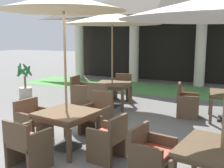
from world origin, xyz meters
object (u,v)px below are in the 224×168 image
object	(u,v)px
patio_chair_near_foreground_north	(122,87)
patio_table_mid_left	(67,116)
patio_table_mid_right	(222,154)
patio_chair_far_back_west	(187,102)
patio_chair_mid_left_north	(97,116)
patio_table_near_foreground	(112,86)
patio_chair_near_foreground_west	(81,91)
patio_chair_mid_left_south	(27,144)
patio_chair_mid_left_east	(109,139)
terracotta_urn	(183,95)
patio_umbrella_mid_left	(63,4)
patio_chair_mid_right_west	(151,155)
patio_chair_near_foreground_south	(100,101)
patio_umbrella_near_foreground	(112,19)
patio_chair_mid_left_west	(33,120)
potted_palm_left_edge	(25,87)

from	to	relation	value
patio_chair_near_foreground_north	patio_table_mid_left	world-z (taller)	patio_chair_near_foreground_north
patio_table_mid_right	patio_chair_far_back_west	distance (m)	3.88
patio_chair_mid_left_north	patio_table_mid_right	distance (m)	3.07
patio_table_near_foreground	patio_chair_far_back_west	xyz separation A→B (m)	(2.25, -0.14, -0.24)
patio_chair_near_foreground_west	patio_chair_near_foreground_north	size ratio (longest dim) A/B	1.04
patio_chair_mid_left_south	patio_chair_mid_left_north	bearing A→B (deg)	90.00
patio_chair_near_foreground_west	patio_table_mid_right	distance (m)	5.77
patio_table_near_foreground	patio_chair_near_foreground_north	xyz separation A→B (m)	(-0.11, 1.02, -0.22)
patio_chair_mid_left_east	terracotta_urn	world-z (taller)	patio_chair_mid_left_east
patio_table_near_foreground	patio_umbrella_mid_left	distance (m)	3.89
patio_chair_mid_left_south	patio_chair_mid_left_east	distance (m)	1.34
patio_chair_mid_right_west	terracotta_urn	size ratio (longest dim) A/B	1.69
patio_chair_near_foreground_west	patio_chair_far_back_west	distance (m)	3.27
patio_table_near_foreground	patio_table_mid_right	xyz separation A→B (m)	(3.35, -3.86, 0.01)
patio_chair_near_foreground_south	patio_chair_mid_left_south	xyz separation A→B (m)	(0.34, -3.17, -0.02)
patio_chair_mid_left_south	terracotta_urn	world-z (taller)	patio_chair_mid_left_south
patio_chair_mid_right_west	patio_chair_far_back_west	size ratio (longest dim) A/B	0.89
patio_chair_near_foreground_west	patio_chair_mid_right_west	size ratio (longest dim) A/B	1.11
patio_chair_mid_right_west	patio_umbrella_near_foreground	bearing A→B (deg)	-138.85
patio_chair_mid_left_east	patio_chair_near_foreground_west	bearing A→B (deg)	45.78
patio_chair_near_foreground_south	patio_chair_mid_left_north	xyz separation A→B (m)	(0.60, -1.28, -0.01)
patio_chair_far_back_west	terracotta_urn	world-z (taller)	patio_chair_far_back_west
patio_chair_mid_left_west	terracotta_urn	world-z (taller)	patio_chair_mid_left_west
patio_table_near_foreground	patio_chair_far_back_west	world-z (taller)	patio_chair_far_back_west
patio_chair_mid_left_west	patio_chair_mid_right_west	size ratio (longest dim) A/B	1.02
patio_chair_mid_left_north	terracotta_urn	xyz separation A→B (m)	(1.09, 3.99, -0.21)
patio_umbrella_near_foreground	patio_chair_mid_left_north	world-z (taller)	patio_umbrella_near_foreground
patio_chair_far_back_west	patio_chair_mid_left_east	bearing A→B (deg)	-19.43
patio_chair_near_foreground_west	patio_chair_mid_right_west	xyz separation A→B (m)	(3.41, -3.60, -0.03)
patio_chair_mid_left_north	patio_table_mid_right	world-z (taller)	patio_chair_mid_left_north
patio_table_near_foreground	patio_chair_mid_left_north	xyz separation A→B (m)	(0.71, -2.30, -0.22)
patio_chair_near_foreground_south	patio_chair_mid_left_south	bearing A→B (deg)	-90.25
patio_table_near_foreground	patio_chair_near_foreground_south	xyz separation A→B (m)	(0.12, -1.03, -0.22)
patio_umbrella_near_foreground	patio_chair_mid_left_west	size ratio (longest dim) A/B	3.52
patio_table_near_foreground	patio_chair_mid_right_west	size ratio (longest dim) A/B	1.37
patio_umbrella_near_foreground	terracotta_urn	distance (m)	3.45
patio_chair_near_foreground_south	patio_table_mid_right	xyz separation A→B (m)	(3.24, -2.83, 0.23)
patio_chair_near_foreground_south	patio_chair_mid_left_east	xyz separation A→B (m)	(1.41, -2.35, -0.03)
patio_table_mid_right	patio_umbrella_near_foreground	bearing A→B (deg)	130.99
patio_table_near_foreground	patio_chair_near_foreground_south	world-z (taller)	patio_chair_near_foreground_south
patio_chair_mid_left_east	patio_chair_near_foreground_north	bearing A→B (deg)	28.22
patio_umbrella_near_foreground	patio_chair_near_foreground_south	distance (m)	2.43
patio_chair_near_foreground_west	patio_table_mid_left	size ratio (longest dim) A/B	0.82
patio_table_mid_left	patio_table_mid_right	world-z (taller)	patio_table_mid_right
patio_chair_mid_left_east	patio_table_mid_right	xyz separation A→B (m)	(1.83, -0.48, 0.26)
patio_umbrella_mid_left	patio_chair_mid_right_west	bearing A→B (deg)	-14.48
patio_chair_near_foreground_west	patio_chair_far_back_west	bearing A→B (deg)	83.08
patio_table_mid_left	potted_palm_left_edge	bearing A→B (deg)	141.55
patio_table_near_foreground	patio_umbrella_near_foreground	xyz separation A→B (m)	(0.00, 0.00, 1.99)
patio_umbrella_mid_left	patio_chair_mid_left_west	size ratio (longest dim) A/B	3.57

